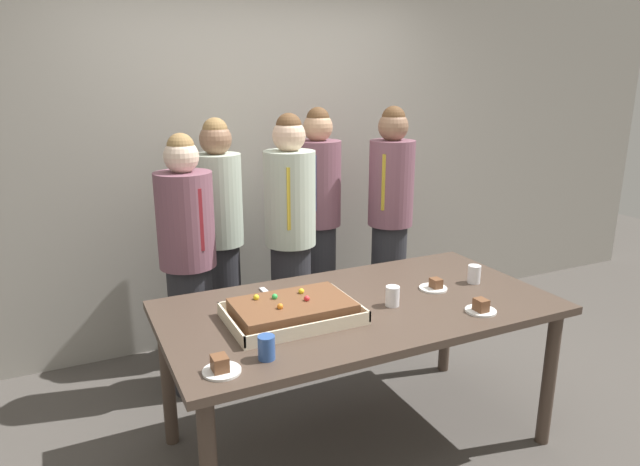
% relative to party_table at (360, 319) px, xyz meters
% --- Properties ---
extents(ground_plane, '(12.00, 12.00, 0.00)m').
position_rel_party_table_xyz_m(ground_plane, '(0.00, 0.00, -0.71)').
color(ground_plane, '#4C4742').
extents(interior_back_panel, '(8.00, 0.12, 3.00)m').
position_rel_party_table_xyz_m(interior_back_panel, '(0.00, 1.60, 0.79)').
color(interior_back_panel, '#9E998E').
rests_on(interior_back_panel, ground_plane).
extents(party_table, '(1.96, 1.01, 0.80)m').
position_rel_party_table_xyz_m(party_table, '(0.00, 0.00, 0.00)').
color(party_table, '#47382D').
rests_on(party_table, ground_plane).
extents(sheet_cake, '(0.61, 0.41, 0.11)m').
position_rel_party_table_xyz_m(sheet_cake, '(-0.38, -0.03, 0.13)').
color(sheet_cake, beige).
rests_on(sheet_cake, party_table).
extents(plated_slice_near_left, '(0.15, 0.15, 0.06)m').
position_rel_party_table_xyz_m(plated_slice_near_left, '(0.46, 0.01, 0.10)').
color(plated_slice_near_left, white).
rests_on(plated_slice_near_left, party_table).
extents(plated_slice_near_right, '(0.15, 0.15, 0.07)m').
position_rel_party_table_xyz_m(plated_slice_near_right, '(-0.81, -0.36, 0.11)').
color(plated_slice_near_right, white).
rests_on(plated_slice_near_right, party_table).
extents(plated_slice_far_left, '(0.15, 0.15, 0.07)m').
position_rel_party_table_xyz_m(plated_slice_far_left, '(0.48, -0.34, 0.10)').
color(plated_slice_far_left, white).
rests_on(plated_slice_far_left, party_table).
extents(drink_cup_nearest, '(0.07, 0.07, 0.10)m').
position_rel_party_table_xyz_m(drink_cup_nearest, '(-0.62, -0.33, 0.13)').
color(drink_cup_nearest, '#2D5199').
rests_on(drink_cup_nearest, party_table).
extents(drink_cup_middle, '(0.07, 0.07, 0.10)m').
position_rel_party_table_xyz_m(drink_cup_middle, '(0.72, -0.01, 0.13)').
color(drink_cup_middle, white).
rests_on(drink_cup_middle, party_table).
extents(drink_cup_far_end, '(0.07, 0.07, 0.10)m').
position_rel_party_table_xyz_m(drink_cup_far_end, '(0.14, -0.09, 0.13)').
color(drink_cup_far_end, white).
rests_on(drink_cup_far_end, party_table).
extents(cake_server_utensil, '(0.03, 0.20, 0.01)m').
position_rel_party_table_xyz_m(cake_server_utensil, '(-0.37, 0.31, 0.09)').
color(cake_server_utensil, silver).
rests_on(cake_server_utensil, party_table).
extents(person_serving_front, '(0.32, 0.32, 1.71)m').
position_rel_party_table_xyz_m(person_serving_front, '(0.33, 1.20, 0.18)').
color(person_serving_front, '#28282D').
rests_on(person_serving_front, ground_plane).
extents(person_green_shirt_behind, '(0.31, 0.31, 1.65)m').
position_rel_party_table_xyz_m(person_green_shirt_behind, '(-0.36, 1.26, 0.16)').
color(person_green_shirt_behind, '#28282D').
rests_on(person_green_shirt_behind, ground_plane).
extents(person_striped_tie_right, '(0.33, 0.33, 1.60)m').
position_rel_party_table_xyz_m(person_striped_tie_right, '(-0.66, 0.90, 0.11)').
color(person_striped_tie_right, '#28282D').
rests_on(person_striped_tie_right, ground_plane).
extents(person_far_right_suit, '(0.31, 0.31, 1.70)m').
position_rel_party_table_xyz_m(person_far_right_suit, '(-0.04, 0.82, 0.17)').
color(person_far_right_suit, '#28282D').
rests_on(person_far_right_suit, ground_plane).
extents(person_left_edge_reaching, '(0.31, 0.31, 1.72)m').
position_rel_party_table_xyz_m(person_left_edge_reaching, '(0.77, 0.95, 0.19)').
color(person_left_edge_reaching, '#28282D').
rests_on(person_left_edge_reaching, ground_plane).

